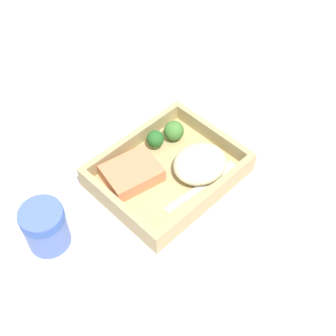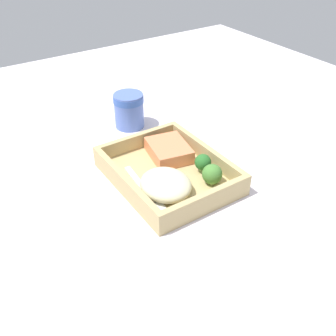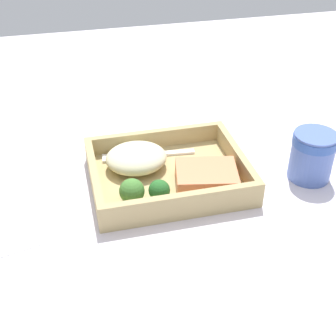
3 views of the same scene
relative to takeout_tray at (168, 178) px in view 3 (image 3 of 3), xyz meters
The scene contains 10 objects.
ground_plane 1.60cm from the takeout_tray, ahead, with size 160.00×160.00×2.00cm, color silver.
takeout_tray is the anchor object (origin of this frame).
tray_rim 2.21cm from the takeout_tray, ahead, with size 25.03×20.01×3.21cm.
salmon_fillet 6.82cm from the takeout_tray, 145.26° to the left, with size 9.57×7.55×2.81cm, color #E48053.
mashed_potatoes 6.29cm from the takeout_tray, 37.79° to the right, with size 10.21×9.10×3.80cm, color beige.
broccoli_floret_1 7.40cm from the takeout_tray, 65.31° to the left, with size 3.27×3.27×3.79cm.
broccoli_floret_2 9.12cm from the takeout_tray, 37.97° to the left, with size 3.86×3.86×4.00cm.
fork 7.33cm from the takeout_tray, 64.69° to the right, with size 15.89×3.12×0.44cm.
paper_cup 23.90cm from the takeout_tray, 169.59° to the left, with size 7.15×7.15×8.28cm.
receipt_slip 26.01cm from the takeout_tray, ahead, with size 8.21×14.01×0.24cm, color white.
Camera 3 is at (14.82, 60.58, 46.02)cm, focal length 50.00 mm.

